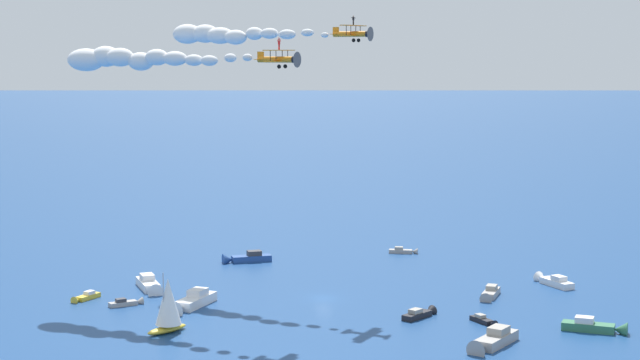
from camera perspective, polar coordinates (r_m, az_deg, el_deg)
ground_plane at (r=167.28m, az=0.20°, el=-6.37°), size 2000.00×2000.00×0.00m
motorboat_near_centre at (r=195.34m, az=-4.07°, el=-4.22°), size 4.46×9.23×2.59m
motorboat_far_port at (r=162.15m, az=-6.96°, el=-6.55°), size 8.74×10.36×3.15m
motorboat_far_stbd at (r=156.29m, az=5.44°, el=-7.18°), size 3.51×6.70×1.88m
motorboat_offshore at (r=169.57m, az=9.12°, el=-6.07°), size 6.30×7.09×2.20m
sailboat_trailing at (r=148.30m, az=-8.18°, el=-6.66°), size 4.47×6.83×8.48m
motorboat_ahead at (r=174.72m, az=-9.15°, el=-5.62°), size 10.25×4.37×2.89m
motorboat_mid_cluster at (r=180.45m, az=12.40°, el=-5.33°), size 8.34×2.85×2.38m
motorboat_outer_ring_a at (r=203.76m, az=4.57°, el=-3.83°), size 4.62×5.08×1.59m
motorboat_outer_ring_b at (r=153.92m, az=8.85°, el=-7.50°), size 5.09×1.52×1.46m
motorboat_outer_ring_c at (r=165.19m, az=-10.32°, el=-6.52°), size 1.48×5.30×1.53m
motorboat_outer_ring_d at (r=142.09m, az=9.22°, el=-8.57°), size 6.73×10.56×3.01m
motorboat_outer_ring_e at (r=169.94m, az=-12.54°, el=-6.18°), size 3.98×5.44×1.59m
motorboat_outer_ring_f at (r=152.60m, az=14.70°, el=-7.66°), size 8.34×7.22×2.56m
biplane_lead at (r=171.08m, az=1.80°, el=7.90°), size 6.94×6.86×3.55m
wingwalker_lead at (r=171.11m, az=1.81°, el=8.62°), size 0.84×1.34×1.53m
smoke_trail_lead at (r=184.23m, az=-5.55°, el=7.80°), size 27.56×17.70×3.58m
biplane_wingman at (r=155.51m, az=-2.22°, el=6.55°), size 6.94×6.86×3.55m
wingwalker_wingman at (r=155.49m, az=-2.22°, el=7.36°), size 0.55×0.84×1.75m
smoke_trail_wingman at (r=171.69m, az=-10.59°, el=6.44°), size 31.18×20.27×4.05m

